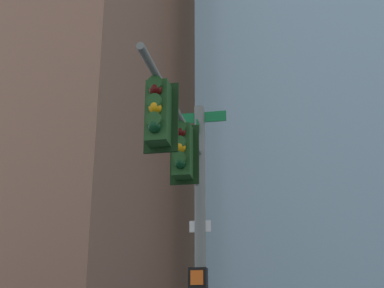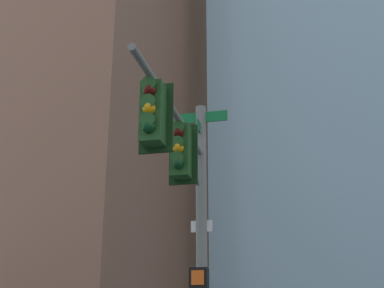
% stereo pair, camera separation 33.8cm
% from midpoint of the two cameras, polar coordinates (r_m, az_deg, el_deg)
% --- Properties ---
extents(signal_pole_assembly, '(2.41, 4.74, 6.67)m').
position_cam_midpoint_polar(signal_pole_assembly, '(10.37, -1.40, -5.50)').
color(signal_pole_assembly, slate).
rests_on(signal_pole_assembly, ground_plane).
extents(building_brick_nearside, '(18.14, 19.99, 56.13)m').
position_cam_midpoint_polar(building_brick_nearside, '(58.93, -9.38, 6.91)').
color(building_brick_nearside, '#845B47').
rests_on(building_brick_nearside, ground_plane).
extents(building_brick_farside, '(18.91, 15.69, 46.99)m').
position_cam_midpoint_polar(building_brick_farside, '(76.44, -5.83, -3.30)').
color(building_brick_farside, brown).
rests_on(building_brick_farside, ground_plane).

